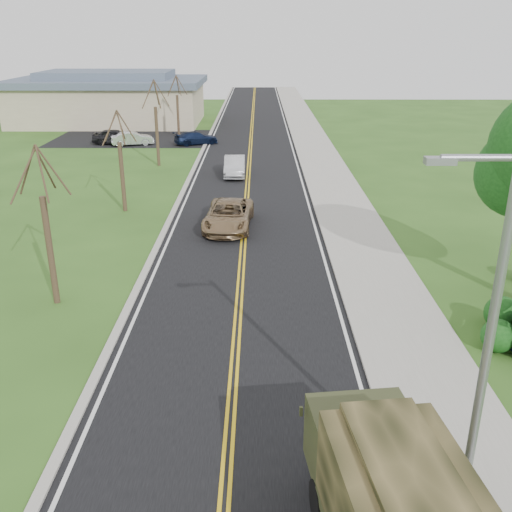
{
  "coord_description": "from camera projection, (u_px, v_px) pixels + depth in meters",
  "views": [
    {
      "loc": [
        0.75,
        -9.69,
        9.71
      ],
      "look_at": [
        0.65,
        10.32,
        1.8
      ],
      "focal_mm": 40.0,
      "sensor_mm": 36.0,
      "label": 1
    }
  ],
  "objects": [
    {
      "name": "road",
      "position": [
        250.0,
        150.0,
        49.78
      ],
      "size": [
        8.0,
        120.0,
        0.01
      ],
      "primitive_type": "cube",
      "color": "black",
      "rests_on": "ground"
    },
    {
      "name": "lot_car_silver",
      "position": [
        132.0,
        138.0,
        51.79
      ],
      "size": [
        4.0,
        2.42,
        1.25
      ],
      "primitive_type": "imported",
      "rotation": [
        0.0,
        0.0,
        1.88
      ],
      "color": "silver",
      "rests_on": "ground"
    },
    {
      "name": "bare_tree_d",
      "position": [
        178.0,
        112.0,
        54.46
      ],
      "size": [
        1.88,
        2.2,
        5.91
      ],
      "color": "#38281C",
      "rests_on": "ground"
    },
    {
      "name": "suv_champagne",
      "position": [
        229.0,
        215.0,
        29.93
      ],
      "size": [
        2.67,
        5.24,
        1.42
      ],
      "primitive_type": "imported",
      "rotation": [
        0.0,
        0.0,
        -0.06
      ],
      "color": "#8F7250",
      "rests_on": "ground"
    },
    {
      "name": "street_light",
      "position": [
        484.0,
        340.0,
        10.47
      ],
      "size": [
        1.65,
        0.22,
        8.0
      ],
      "color": "gray",
      "rests_on": "ground"
    },
    {
      "name": "bare_tree_b",
      "position": [
        122.0,
        169.0,
        32.17
      ],
      "size": [
        1.83,
        2.14,
        5.73
      ],
      "color": "#38281C",
      "rests_on": "ground"
    },
    {
      "name": "bare_tree_a",
      "position": [
        48.0,
        238.0,
        20.95
      ],
      "size": [
        1.93,
        2.26,
        6.08
      ],
      "color": "#38281C",
      "rests_on": "ground"
    },
    {
      "name": "commercial_building",
      "position": [
        109.0,
        99.0,
        63.72
      ],
      "size": [
        25.5,
        21.5,
        5.65
      ],
      "color": "tan",
      "rests_on": "ground"
    },
    {
      "name": "bare_tree_c",
      "position": [
        157.0,
        129.0,
        43.22
      ],
      "size": [
        2.04,
        2.39,
        6.42
      ],
      "color": "#38281C",
      "rests_on": "ground"
    },
    {
      "name": "curb_right",
      "position": [
        298.0,
        150.0,
        49.75
      ],
      "size": [
        0.3,
        120.0,
        0.12
      ],
      "primitive_type": "cube",
      "color": "#9E998E",
      "rests_on": "ground"
    },
    {
      "name": "curb_left",
      "position": [
        203.0,
        150.0,
        49.79
      ],
      "size": [
        0.3,
        120.0,
        0.1
      ],
      "primitive_type": "cube",
      "color": "#9E998E",
      "rests_on": "ground"
    },
    {
      "name": "sedan_silver",
      "position": [
        235.0,
        166.0,
        40.87
      ],
      "size": [
        1.55,
        4.2,
        1.37
      ],
      "primitive_type": "imported",
      "rotation": [
        0.0,
        0.0,
        0.02
      ],
      "color": "silver",
      "rests_on": "ground"
    },
    {
      "name": "lot_car_dark",
      "position": [
        115.0,
        137.0,
        52.29
      ],
      "size": [
        4.09,
        1.68,
        1.39
      ],
      "primitive_type": "imported",
      "rotation": [
        0.0,
        0.0,
        1.56
      ],
      "color": "black",
      "rests_on": "ground"
    },
    {
      "name": "sidewalk_right",
      "position": [
        318.0,
        150.0,
        49.74
      ],
      "size": [
        3.2,
        120.0,
        0.1
      ],
      "primitive_type": "cube",
      "color": "#9E998E",
      "rests_on": "ground"
    },
    {
      "name": "lot_car_navy",
      "position": [
        196.0,
        138.0,
        52.25
      ],
      "size": [
        4.36,
        3.19,
        1.17
      ],
      "primitive_type": "imported",
      "rotation": [
        0.0,
        0.0,
        2.0
      ],
      "color": "black",
      "rests_on": "ground"
    },
    {
      "name": "ground",
      "position": [
        224.0,
        503.0,
        12.59
      ],
      "size": [
        160.0,
        160.0,
        0.0
      ],
      "primitive_type": "plane",
      "color": "#2E531B",
      "rests_on": "ground"
    },
    {
      "name": "utility_box_far",
      "position": [
        434.0,
        486.0,
        12.48
      ],
      "size": [
        0.67,
        0.61,
        0.65
      ],
      "primitive_type": "cube",
      "rotation": [
        0.0,
        0.0,
        0.34
      ],
      "color": "#1A4A25",
      "rests_on": "sidewalk_right"
    }
  ]
}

